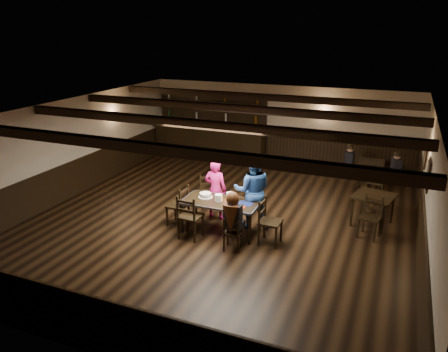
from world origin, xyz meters
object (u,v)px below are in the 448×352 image
at_px(chair_near_right, 232,231).
at_px(cake, 205,195).
at_px(dining_table, 221,204).
at_px(woman_pink, 215,189).
at_px(man_blue, 252,190).
at_px(bar_counter, 210,139).
at_px(chair_near_left, 188,214).

relative_size(chair_near_right, cake, 2.26).
height_order(dining_table, woman_pink, woman_pink).
bearing_deg(cake, chair_near_right, -40.65).
distance_m(man_blue, bar_counter, 5.74).
bearing_deg(man_blue, woman_pink, -26.14).
distance_m(woman_pink, cake, 0.56).
relative_size(chair_near_left, cake, 3.05).
bearing_deg(woman_pink, chair_near_left, 81.88).
bearing_deg(chair_near_right, bar_counter, 117.93).
bearing_deg(woman_pink, bar_counter, -68.22).
distance_m(woman_pink, man_blue, 1.01).
bearing_deg(chair_near_right, dining_table, 126.67).
height_order(chair_near_right, cake, cake).
distance_m(dining_table, cake, 0.45).
bearing_deg(chair_near_left, cake, 83.44).
distance_m(chair_near_left, bar_counter, 6.28).
xyz_separation_m(chair_near_right, bar_counter, (-3.21, 6.05, 0.28)).
xyz_separation_m(cake, bar_counter, (-2.20, 5.19, -0.07)).
height_order(cake, bar_counter, bar_counter).
relative_size(chair_near_left, woman_pink, 0.69).
relative_size(dining_table, cake, 5.25).
bearing_deg(man_blue, chair_near_left, 27.87).
distance_m(dining_table, chair_near_left, 0.82).
xyz_separation_m(chair_near_left, cake, (0.08, 0.73, 0.19)).
relative_size(dining_table, chair_near_left, 1.72).
height_order(woman_pink, bar_counter, bar_counter).
xyz_separation_m(dining_table, chair_near_left, (-0.51, -0.64, -0.08)).
bearing_deg(chair_near_right, chair_near_left, 172.93).
xyz_separation_m(chair_near_left, man_blue, (1.09, 1.15, 0.31)).
xyz_separation_m(man_blue, cake, (-1.01, -0.42, -0.12)).
xyz_separation_m(chair_near_left, woman_pink, (0.10, 1.28, 0.15)).
xyz_separation_m(woman_pink, man_blue, (0.99, -0.13, 0.16)).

